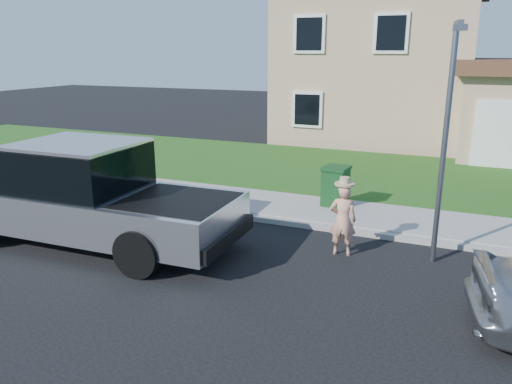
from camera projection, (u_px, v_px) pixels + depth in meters
ground at (221, 271)px, 9.33m from camera, size 80.00×80.00×0.00m
curb at (316, 226)px, 11.51m from camera, size 40.00×0.20×0.12m
sidewalk at (328, 212)px, 12.48m from camera, size 40.00×2.00×0.15m
lawn at (363, 174)px, 16.47m from camera, size 40.00×7.00×0.10m
house at (409, 69)px, 22.49m from camera, size 14.00×11.30×6.85m
pickup_truck at (87, 197)px, 10.45m from camera, size 6.65×2.57×2.17m
woman at (343, 219)px, 9.88m from camera, size 0.58×0.43×1.61m
trash_bin at (336, 186)px, 12.68m from camera, size 0.68×0.76×1.00m
street_lamp at (446, 133)px, 9.01m from camera, size 0.24×0.58×4.46m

